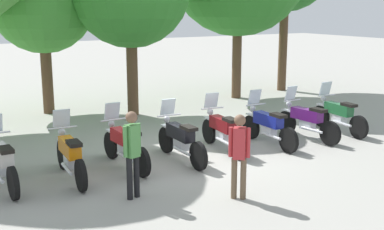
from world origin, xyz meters
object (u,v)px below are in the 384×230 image
object	(u,v)px
motorcycle_4	(222,130)
motorcycle_5	(268,126)
person_1	(132,148)
motorcycle_1	(70,155)
motorcycle_0	(2,162)
tree_2	(42,0)
person_0	(239,151)
motorcycle_7	(338,114)
motorcycle_6	(306,120)
motorcycle_2	(125,144)
motorcycle_3	(180,139)

from	to	relation	value
motorcycle_4	motorcycle_5	world-z (taller)	same
person_1	motorcycle_5	bearing A→B (deg)	-87.35
motorcycle_1	motorcycle_5	world-z (taller)	same
motorcycle_0	tree_2	xyz separation A→B (m)	(2.58, 6.54, 3.16)
motorcycle_0	person_0	size ratio (longest dim) A/B	1.37
motorcycle_4	person_1	distance (m)	3.67
motorcycle_5	motorcycle_7	distance (m)	2.58
motorcycle_4	motorcycle_6	xyz separation A→B (m)	(2.57, -0.21, 0.00)
person_1	tree_2	bearing A→B (deg)	-21.24
motorcycle_4	motorcycle_7	bearing A→B (deg)	-86.21
motorcycle_2	tree_2	bearing A→B (deg)	-3.14
motorcycle_6	person_0	distance (m)	4.82
motorcycle_4	tree_2	xyz separation A→B (m)	(-2.57, 6.61, 3.16)
motorcycle_0	motorcycle_2	bearing A→B (deg)	-93.12
motorcycle_0	motorcycle_6	xyz separation A→B (m)	(7.72, -0.28, 0.00)
motorcycle_0	tree_2	world-z (taller)	tree_2
motorcycle_3	tree_2	size ratio (longest dim) A/B	0.40
motorcycle_6	tree_2	size ratio (longest dim) A/B	0.41
motorcycle_0	motorcycle_5	size ratio (longest dim) A/B	1.00
motorcycle_0	tree_2	distance (m)	7.71
motorcycle_6	person_1	world-z (taller)	person_1
person_1	tree_2	world-z (taller)	tree_2
motorcycle_7	person_0	world-z (taller)	person_0
motorcycle_1	motorcycle_4	bearing A→B (deg)	-84.98
motorcycle_1	tree_2	bearing A→B (deg)	-7.88
motorcycle_1	motorcycle_4	world-z (taller)	same
person_1	motorcycle_7	bearing A→B (deg)	-93.78
motorcycle_0	motorcycle_7	bearing A→B (deg)	-93.49
motorcycle_0	motorcycle_2	world-z (taller)	same
motorcycle_5	person_1	distance (m)	4.76
motorcycle_2	tree_2	distance (m)	7.30
person_0	person_1	world-z (taller)	person_1
motorcycle_3	motorcycle_7	size ratio (longest dim) A/B	1.00
tree_2	motorcycle_6	bearing A→B (deg)	-53.03
motorcycle_1	person_1	world-z (taller)	person_1
motorcycle_6	motorcycle_7	bearing A→B (deg)	-89.84
motorcycle_1	motorcycle_0	bearing A→B (deg)	83.69
motorcycle_1	tree_2	distance (m)	7.57
motorcycle_4	motorcycle_7	distance (m)	3.86
motorcycle_1	motorcycle_3	bearing A→B (deg)	-88.17
motorcycle_7	tree_2	distance (m)	9.83
motorcycle_3	person_0	world-z (taller)	person_0
motorcycle_2	motorcycle_7	world-z (taller)	same
motorcycle_1	person_1	bearing A→B (deg)	-154.21
motorcycle_4	person_0	distance (m)	3.19
motorcycle_6	person_1	bearing A→B (deg)	101.13
motorcycle_7	person_0	size ratio (longest dim) A/B	1.36
motorcycle_2	person_0	xyz separation A→B (m)	(1.09, -2.82, 0.41)
motorcycle_7	person_1	world-z (taller)	person_1
motorcycle_1	motorcycle_4	size ratio (longest dim) A/B	1.00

